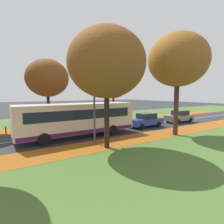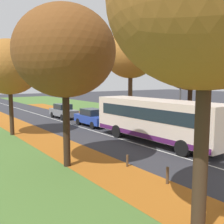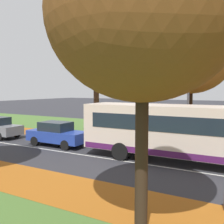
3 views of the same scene
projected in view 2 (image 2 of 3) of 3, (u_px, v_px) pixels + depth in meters
name	position (u px, v px, depth m)	size (l,w,h in m)	color
leaf_litter_left	(57.00, 145.00, 17.46)	(2.80, 60.00, 0.00)	#9E5619
grass_verge_right	(146.00, 117.00, 30.31)	(12.00, 90.00, 0.01)	#476B2D
leaf_litter_right	(155.00, 130.00, 22.81)	(2.80, 60.00, 0.00)	#9E5619
road_centre_line	(76.00, 126.00, 24.96)	(0.12, 80.00, 0.01)	silver
tree_left_near	(65.00, 52.00, 12.59)	(4.94, 4.94, 7.92)	black
tree_left_mid	(9.00, 67.00, 20.15)	(4.72, 4.72, 7.45)	#382619
tree_right_near	(191.00, 59.00, 20.26)	(5.33, 5.33, 8.33)	black
tree_right_mid	(131.00, 55.00, 26.18)	(5.32, 5.32, 9.28)	#422D1E
bollard_fourth	(167.00, 176.00, 10.95)	(0.12, 0.12, 0.73)	#4C3823
bollard_fifth	(127.00, 161.00, 13.13)	(0.12, 0.12, 0.61)	#4C3823
streetlamp_right	(177.00, 88.00, 19.30)	(1.89, 0.28, 6.00)	#47474C
bus	(156.00, 118.00, 17.99)	(2.75, 10.43, 2.98)	beige
car_blue_lead	(92.00, 117.00, 24.70)	(1.79, 4.20, 1.62)	#233D9E
car_grey_following	(63.00, 111.00, 29.68)	(1.80, 4.21, 1.62)	slate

